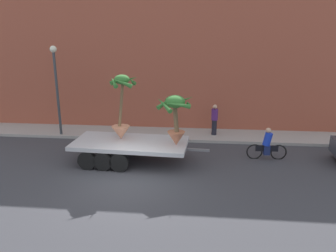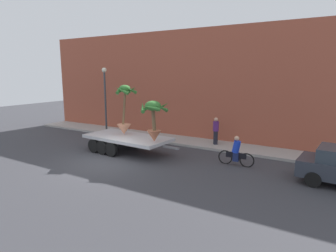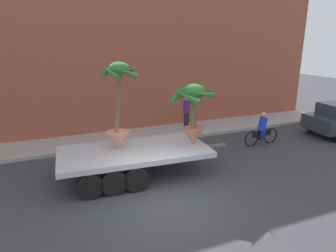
# 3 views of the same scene
# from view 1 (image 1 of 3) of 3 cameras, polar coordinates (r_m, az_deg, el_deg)

# --- Properties ---
(ground_plane) EXTENTS (60.00, 60.00, 0.00)m
(ground_plane) POSITION_cam_1_polar(r_m,az_deg,el_deg) (13.33, -6.86, -9.60)
(ground_plane) COLOR #38383D
(sidewalk) EXTENTS (24.00, 2.20, 0.15)m
(sidewalk) POSITION_cam_1_polar(r_m,az_deg,el_deg) (18.89, -2.95, -1.33)
(sidewalk) COLOR #A39E99
(sidewalk) RESTS_ON ground
(building_facade) EXTENTS (24.00, 1.20, 7.52)m
(building_facade) POSITION_cam_1_polar(r_m,az_deg,el_deg) (19.78, -2.38, 10.41)
(building_facade) COLOR #9E4C38
(building_facade) RESTS_ON ground
(flatbed_trailer) EXTENTS (6.14, 2.66, 0.98)m
(flatbed_trailer) POSITION_cam_1_polar(r_m,az_deg,el_deg) (15.06, -7.38, -3.39)
(flatbed_trailer) COLOR #B7BABF
(flatbed_trailer) RESTS_ON ground
(potted_palm_rear) EXTENTS (1.29, 1.35, 2.94)m
(potted_palm_rear) POSITION_cam_1_polar(r_m,az_deg,el_deg) (14.89, -7.98, 2.97)
(potted_palm_rear) COLOR tan
(potted_palm_rear) RESTS_ON flatbed_trailer
(potted_palm_middle) EXTENTS (1.65, 1.69, 2.19)m
(potted_palm_middle) POSITION_cam_1_polar(r_m,az_deg,el_deg) (13.97, 1.32, 1.73)
(potted_palm_middle) COLOR #B26647
(potted_palm_middle) RESTS_ON flatbed_trailer
(cyclist) EXTENTS (1.84, 0.35, 1.54)m
(cyclist) POSITION_cam_1_polar(r_m,az_deg,el_deg) (15.91, 16.69, -3.21)
(cyclist) COLOR black
(cyclist) RESTS_ON ground
(pedestrian_near_gate) EXTENTS (0.36, 0.36, 1.71)m
(pedestrian_near_gate) POSITION_cam_1_polar(r_m,az_deg,el_deg) (18.39, 8.01, 1.18)
(pedestrian_near_gate) COLOR black
(pedestrian_near_gate) RESTS_ON sidewalk
(street_lamp) EXTENTS (0.36, 0.36, 4.83)m
(street_lamp) POSITION_cam_1_polar(r_m,az_deg,el_deg) (18.82, -18.72, 7.64)
(street_lamp) COLOR #383D42
(street_lamp) RESTS_ON sidewalk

